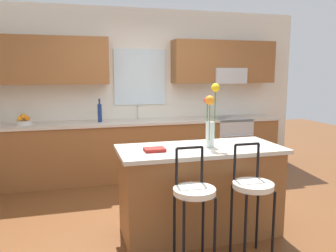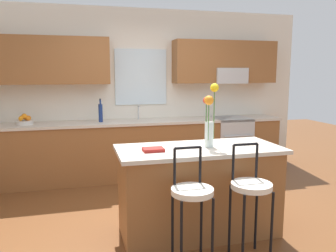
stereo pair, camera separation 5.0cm
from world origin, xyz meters
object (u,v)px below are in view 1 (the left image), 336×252
Objects in this scene: bar_stool_near at (194,197)px; fruit_bowl_oranges at (23,121)px; bottle_olive_oil at (100,113)px; bar_stool_middle at (252,191)px; oven_range at (229,144)px; cookbook at (155,150)px; flower_vase at (211,117)px; kitchen_island at (200,190)px.

bar_stool_near is 4.34× the size of fruit_bowl_oranges.
bar_stool_middle is at bearing -67.14° from bottle_olive_oil.
oven_range is 0.88× the size of bar_stool_near.
cookbook is (-0.22, 0.53, 0.30)m from bar_stool_near.
flower_vase reaches higher than fruit_bowl_oranges.
kitchen_island is 4.66× the size of bottle_olive_oil.
kitchen_island is at bearing -47.05° from fruit_bowl_oranges.
flower_vase is 0.66m from cookbook.
bar_stool_near is at bearing -115.09° from kitchen_island.
flower_vase is 2.32m from bottle_olive_oil.
flower_vase is 2.69× the size of fruit_bowl_oranges.
bar_stool_middle reaches higher than oven_range.
fruit_bowl_oranges is at bearing 179.51° from oven_range.
flower_vase is (0.38, 0.57, 0.60)m from bar_stool_near.
flower_vase reaches higher than bottle_olive_oil.
flower_vase reaches higher than kitchen_island.
flower_vase is at bearing -45.79° from fruit_bowl_oranges.
bar_stool_middle is at bearing -34.91° from cookbook.
bar_stool_near is at bearing -123.22° from flower_vase.
oven_range is 2.85m from bar_stool_middle.
fruit_bowl_oranges is at bearing 134.21° from flower_vase.
kitchen_island is 0.67m from bar_stool_near.
kitchen_island is 6.97× the size of fruit_bowl_oranges.
bar_stool_middle is 0.98m from cookbook.
bottle_olive_oil is at bearing 112.22° from kitchen_island.
bar_stool_middle reaches higher than cookbook.
flower_vase is at bearing -65.59° from bottle_olive_oil.
bar_stool_near is 2.77m from bottle_olive_oil.
bar_stool_middle is 0.85m from flower_vase.
cookbook is at bearing 145.09° from bar_stool_middle.
oven_range is at bearing 57.63° from kitchen_island.
cookbook is at bearing -173.88° from kitchen_island.
fruit_bowl_oranges is 1.10m from bottle_olive_oil.
oven_range is 2.25m from bottle_olive_oil.
bar_stool_middle is at bearing -64.91° from kitchen_island.
bar_stool_middle is (-1.03, -2.65, 0.18)m from oven_range.
kitchen_island is 1.61× the size of bar_stool_near.
bar_stool_near is (-0.28, -0.59, 0.17)m from kitchen_island.
bottle_olive_oil is (-0.58, 2.68, 0.43)m from bar_stool_near.
kitchen_island is at bearing -122.37° from oven_range.
bottle_olive_oil is at bearing 114.41° from flower_vase.
oven_range is 2.56× the size of bottle_olive_oil.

